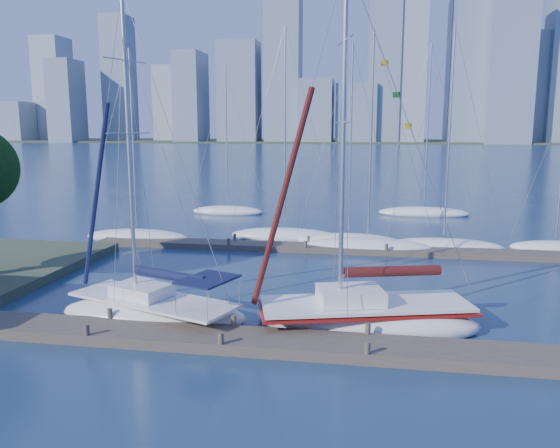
# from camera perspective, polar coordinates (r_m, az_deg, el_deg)

# --- Properties ---
(ground) EXTENTS (700.00, 700.00, 0.00)m
(ground) POSITION_cam_1_polar(r_m,az_deg,el_deg) (20.36, -5.47, -12.47)
(ground) COLOR navy
(ground) RESTS_ON ground
(near_dock) EXTENTS (26.00, 2.00, 0.40)m
(near_dock) POSITION_cam_1_polar(r_m,az_deg,el_deg) (20.29, -5.48, -11.95)
(near_dock) COLOR #453C33
(near_dock) RESTS_ON ground
(far_dock) EXTENTS (30.00, 1.80, 0.36)m
(far_dock) POSITION_cam_1_polar(r_m,az_deg,el_deg) (35.12, 4.47, -2.54)
(far_dock) COLOR #453C33
(far_dock) RESTS_ON ground
(far_shore) EXTENTS (800.00, 100.00, 1.50)m
(far_shore) POSITION_cam_1_polar(r_m,az_deg,el_deg) (338.29, 8.81, 8.50)
(far_shore) COLOR #38472D
(far_shore) RESTS_ON ground
(sailboat_navy) EXTENTS (8.25, 5.08, 13.57)m
(sailboat_navy) POSITION_cam_1_polar(r_m,az_deg,el_deg) (22.97, -13.20, -7.08)
(sailboat_navy) COLOR white
(sailboat_navy) RESTS_ON ground
(sailboat_maroon) EXTENTS (9.21, 5.10, 14.27)m
(sailboat_maroon) POSITION_cam_1_polar(r_m,az_deg,el_deg) (21.84, 8.87, -7.93)
(sailboat_maroon) COLOR white
(sailboat_maroon) RESTS_ON ground
(bg_boat_0) EXTENTS (7.70, 2.93, 13.38)m
(bg_boat_0) POSITION_cam_1_polar(r_m,az_deg,el_deg) (39.65, -14.68, -1.26)
(bg_boat_0) COLOR white
(bg_boat_0) RESTS_ON ground
(bg_boat_1) EXTENTS (7.87, 2.58, 14.90)m
(bg_boat_1) POSITION_cam_1_polar(r_m,az_deg,el_deg) (38.76, 0.52, -1.16)
(bg_boat_1) COLOR white
(bg_boat_1) RESTS_ON ground
(bg_boat_2) EXTENTS (7.33, 4.17, 13.48)m
(bg_boat_2) POSITION_cam_1_polar(r_m,az_deg,el_deg) (37.36, 7.17, -1.69)
(bg_boat_2) COLOR white
(bg_boat_2) RESTS_ON ground
(bg_boat_3) EXTENTS (8.46, 3.57, 14.01)m
(bg_boat_3) POSITION_cam_1_polar(r_m,az_deg,el_deg) (35.50, 9.17, -2.32)
(bg_boat_3) COLOR white
(bg_boat_3) RESTS_ON ground
(bg_boat_4) EXTENTS (7.89, 3.62, 14.42)m
(bg_boat_4) POSITION_cam_1_polar(r_m,az_deg,el_deg) (37.01, 16.72, -2.15)
(bg_boat_4) COLOR white
(bg_boat_4) RESTS_ON ground
(bg_boat_5) EXTENTS (5.63, 1.96, 9.92)m
(bg_boat_5) POSITION_cam_1_polar(r_m,az_deg,el_deg) (39.30, 26.80, -2.19)
(bg_boat_5) COLOR white
(bg_boat_5) RESTS_ON ground
(bg_boat_6) EXTENTS (6.82, 2.72, 13.59)m
(bg_boat_6) POSITION_cam_1_polar(r_m,az_deg,el_deg) (50.59, -5.47, 1.39)
(bg_boat_6) COLOR white
(bg_boat_6) RESTS_ON ground
(bg_boat_7) EXTENTS (8.26, 2.93, 15.38)m
(bg_boat_7) POSITION_cam_1_polar(r_m,az_deg,el_deg) (51.08, 14.80, 1.20)
(bg_boat_7) COLOR white
(bg_boat_7) RESTS_ON ground
(skyline) EXTENTS (501.90, 51.31, 115.56)m
(skyline) POSITION_cam_1_polar(r_m,az_deg,el_deg) (310.24, 12.46, 14.97)
(skyline) COLOR slate
(skyline) RESTS_ON ground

